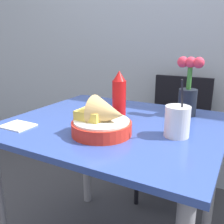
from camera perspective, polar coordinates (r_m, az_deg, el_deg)
The scene contains 8 objects.
wall_window at distance 1.99m, azimuth 15.16°, elevation 21.17°, with size 7.00×0.06×2.60m.
dining_table at distance 1.16m, azimuth 0.54°, elevation -8.05°, with size 0.92×0.80×0.76m.
chair_far_window at distance 1.82m, azimuth 14.62°, elevation -3.31°, with size 0.40×0.40×0.86m.
food_basket at distance 0.95m, azimuth -2.02°, elevation -2.11°, with size 0.23×0.23×0.15m.
ketchup_bottle at distance 1.14m, azimuth 1.63°, elevation 3.75°, with size 0.06×0.06×0.22m.
drink_cup at distance 0.97m, azimuth 14.67°, elevation -2.29°, with size 0.09×0.09×0.22m.
flower_vase at distance 1.24m, azimuth 17.04°, elevation 4.74°, with size 0.12×0.09×0.28m.
napkin at distance 1.13m, azimuth -20.73°, elevation -2.96°, with size 0.13×0.10×0.01m.
Camera 1 is at (0.50, -0.93, 1.11)m, focal length 40.00 mm.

